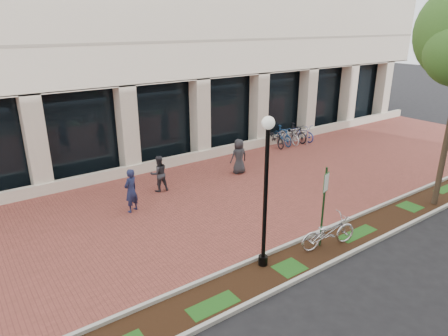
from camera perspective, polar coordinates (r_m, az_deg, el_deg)
ground at (r=16.74m, az=-0.08°, el=-4.01°), size 120.00×120.00×0.00m
brick_plaza at (r=16.73m, az=-0.08°, el=-3.99°), size 40.00×9.00×0.01m
planting_strip at (r=13.30m, az=13.45°, el=-11.39°), size 40.00×1.50×0.01m
curb_plaza_side at (r=13.69m, az=11.09°, el=-9.95°), size 40.00×0.12×0.12m
curb_street_side at (r=12.88m, az=16.01°, el=-12.48°), size 40.00×0.12×0.12m
parking_sign at (r=12.80m, az=14.15°, el=-4.16°), size 0.34×0.07×2.71m
lamppost at (r=11.14m, az=6.00°, el=-2.58°), size 0.36×0.36×4.53m
locked_bicycle at (r=13.32m, az=14.69°, el=-8.83°), size 2.14×1.09×1.07m
pedestrian_left at (r=15.48m, az=-13.15°, el=-3.17°), size 0.74×0.64×1.72m
pedestrian_mid at (r=17.16m, az=-9.29°, el=-0.79°), size 0.83×0.68×1.59m
pedestrian_right at (r=18.98m, az=2.13°, el=1.67°), size 0.89×0.64×1.69m
bollard at (r=24.09m, az=11.79°, el=4.35°), size 0.12×0.12×0.95m
bike_rack_cluster at (r=24.22m, az=9.29°, el=4.71°), size 3.10×2.04×1.13m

